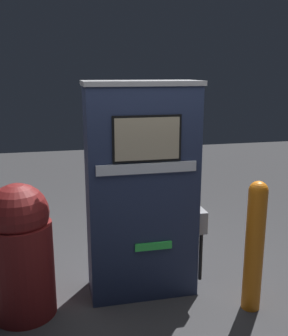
# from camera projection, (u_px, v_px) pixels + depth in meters

# --- Properties ---
(ground_plane) EXTENTS (14.00, 14.00, 0.00)m
(ground_plane) POSITION_uv_depth(u_px,v_px,m) (147.00, 301.00, 3.46)
(ground_plane) COLOR #38383A
(gas_pump) EXTENTS (1.05, 0.47, 1.90)m
(gas_pump) POSITION_uv_depth(u_px,v_px,m) (142.00, 191.00, 3.44)
(gas_pump) COLOR #232D4C
(gas_pump) RESTS_ON ground_plane
(safety_bollard) EXTENTS (0.16, 0.16, 1.13)m
(safety_bollard) POSITION_uv_depth(u_px,v_px,m) (255.00, 244.00, 3.24)
(safety_bollard) COLOR orange
(safety_bollard) RESTS_ON ground_plane
(trash_bin) EXTENTS (0.51, 0.51, 1.13)m
(trash_bin) POSITION_uv_depth(u_px,v_px,m) (21.00, 250.00, 3.17)
(trash_bin) COLOR maroon
(trash_bin) RESTS_ON ground_plane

